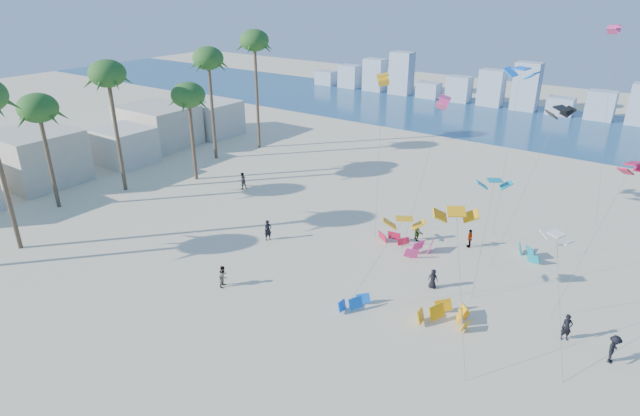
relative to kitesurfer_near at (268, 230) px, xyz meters
The scene contains 10 objects.
ground 16.06m from the kitesurfer_near, 80.59° to the right, with size 220.00×220.00×0.00m, color beige.
ocean 56.25m from the kitesurfer_near, 87.33° to the left, with size 220.00×220.00×0.00m, color navy.
kitesurfer_near is the anchor object (origin of this frame).
kitesurfer_mid 8.29m from the kitesurfer_near, 73.75° to the right, with size 0.84×0.66×1.74m, color gray.
kitesurfers_far 14.20m from the kitesurfer_near, 18.08° to the left, with size 39.64×10.85×1.93m.
grounded_kites 15.04m from the kitesurfer_near, ahead, with size 13.88×17.96×1.05m.
flying_kites 21.33m from the kitesurfer_near, 27.87° to the left, with size 23.15×31.47×18.47m.
palm_row 22.38m from the kitesurfer_near, behind, with size 9.72×44.80×15.87m.
beachfront_buildings 31.52m from the kitesurfer_near, behind, with size 11.50×43.00×6.00m.
distant_skyline 66.23m from the kitesurfer_near, 88.76° to the left, with size 85.00×3.00×8.40m.
Camera 1 is at (25.76, -16.17, 21.71)m, focal length 29.45 mm.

